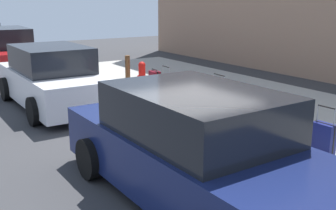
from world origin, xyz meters
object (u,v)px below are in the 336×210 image
Objects in this scene: suitcase_silver_5 at (218,103)px; parked_car_red_2 at (4,53)px; suitcase_olive_9 at (166,87)px; suitcase_red_1 at (296,132)px; suitcase_maroon_3 at (253,113)px; fire_hydrant at (142,75)px; suitcase_navy_0 at (323,138)px; suitcase_olive_2 at (273,121)px; bollard_post at (128,71)px; suitcase_navy_7 at (193,92)px; suitcase_red_8 at (177,93)px; suitcase_black_6 at (203,99)px; parked_car_white_1 at (52,79)px; suitcase_teal_4 at (234,109)px; parked_car_navy_0 at (195,149)px; suitcase_maroon_10 at (155,83)px.

parked_car_red_2 reaches higher than suitcase_silver_5.
suitcase_red_1 is at bearing -179.79° from suitcase_olive_9.
suitcase_silver_5 is at bearing -1.82° from suitcase_maroon_3.
suitcase_navy_0 is at bearing -179.46° from fire_hydrant.
bollard_post is at bearing 1.19° from suitcase_olive_2.
suitcase_silver_5 reaches higher than suitcase_navy_7.
suitcase_red_1 is 5.57m from fire_hydrant.
suitcase_red_1 is 0.60× the size of suitcase_olive_2.
suitcase_silver_5 is 1.03m from suitcase_navy_7.
suitcase_silver_5 is at bearing -178.40° from suitcase_red_8.
suitcase_maroon_3 is (0.53, 0.00, 0.04)m from suitcase_olive_2.
suitcase_red_1 is at bearing -180.00° from suitcase_black_6.
fire_hydrant is (5.56, -0.01, 0.18)m from suitcase_red_1.
suitcase_navy_7 is 2.39m from fire_hydrant.
bollard_post is (6.68, 0.21, 0.21)m from suitcase_navy_0.
suitcase_olive_9 is (2.10, 0.02, -0.00)m from suitcase_silver_5.
suitcase_red_8 is at bearing 178.57° from fire_hydrant.
bollard_post reaches higher than suitcase_navy_7.
suitcase_olive_9 is at bearing -118.20° from parked_car_white_1.
suitcase_black_6 is 0.93× the size of suitcase_olive_9.
suitcase_red_8 is at bearing -0.01° from suitcase_teal_4.
suitcase_maroon_10 is at bearing -26.11° from parked_car_navy_0.
parked_car_white_1 is (4.02, 2.55, 0.27)m from suitcase_teal_4.
suitcase_olive_2 is at bearing -153.28° from parked_car_white_1.
suitcase_olive_2 is at bearing 179.91° from suitcase_olive_9.
suitcase_maroon_3 is at bearing -150.71° from parked_car_white_1.
suitcase_navy_7 is at bearing -7.44° from suitcase_black_6.
suitcase_maroon_10 is at bearing -109.42° from parked_car_white_1.
suitcase_navy_0 is 0.88× the size of bollard_post.
suitcase_navy_7 is at bearing -1.87° from suitcase_olive_2.
suitcase_olive_2 is at bearing 4.91° from suitcase_navy_0.
suitcase_navy_7 is at bearing 0.06° from suitcase_navy_0.
suitcase_black_6 is at bearing -178.27° from suitcase_maroon_10.
parked_car_navy_0 is at bearing 140.05° from suitcase_black_6.
suitcase_red_1 is at bearing 178.83° from suitcase_navy_7.
parked_car_navy_0 is (-5.97, 2.60, 0.16)m from fire_hydrant.
suitcase_maroon_10 is at bearing 0.56° from suitcase_olive_2.
parked_car_navy_0 is (-5.15, 2.53, 0.26)m from suitcase_maroon_10.
suitcase_olive_9 is at bearing -176.31° from bollard_post.
parked_car_white_1 is at bearing 70.58° from suitcase_maroon_10.
fire_hydrant is (4.50, -0.04, 0.07)m from suitcase_maroon_3.
suitcase_red_8 is 3.21m from parked_car_white_1.
suitcase_silver_5 reaches higher than suitcase_navy_0.
parked_car_white_1 is at bearing 61.80° from suitcase_olive_9.
suitcase_red_1 is 11.41m from parked_car_red_2.
suitcase_maroon_3 is 2.12m from suitcase_navy_7.
suitcase_black_6 is 1.03m from suitcase_red_8.
suitcase_olive_9 is at bearing 178.82° from fire_hydrant.
parked_car_white_1 is at bearing -180.00° from parked_car_red_2.
suitcase_maroon_10 is (3.68, 0.04, -0.02)m from suitcase_maroon_3.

